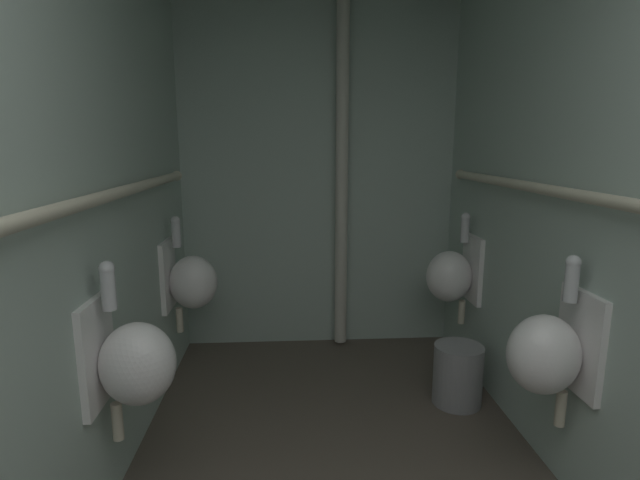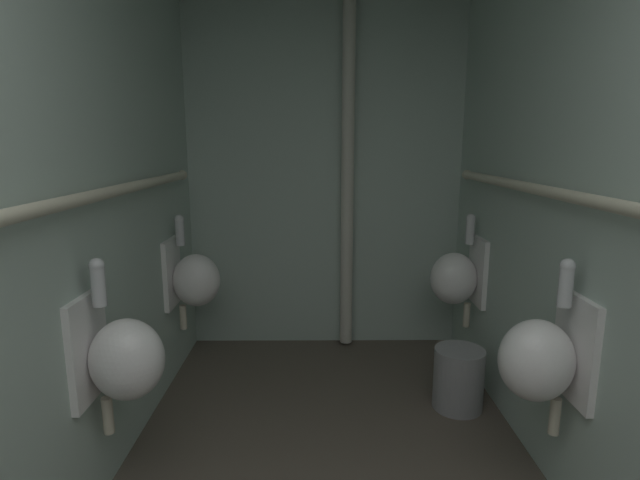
# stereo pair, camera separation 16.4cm
# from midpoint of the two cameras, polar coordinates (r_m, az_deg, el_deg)

# --- Properties ---
(wall_left) EXTENTS (0.06, 3.68, 2.64)m
(wall_left) POSITION_cam_midpoint_polar(r_m,az_deg,el_deg) (2.05, -29.56, 3.97)
(wall_left) COLOR #AFC4B7
(wall_left) RESTS_ON ground
(wall_right) EXTENTS (0.06, 3.68, 2.64)m
(wall_right) POSITION_cam_midpoint_polar(r_m,az_deg,el_deg) (2.19, 28.86, 4.40)
(wall_right) COLOR #AFC4B7
(wall_right) RESTS_ON ground
(wall_back) EXTENTS (2.13, 0.06, 2.64)m
(wall_back) POSITION_cam_midpoint_polar(r_m,az_deg,el_deg) (3.65, -1.50, 7.98)
(wall_back) COLOR #AFC4B7
(wall_back) RESTS_ON ground
(urinal_left_mid) EXTENTS (0.32, 0.30, 0.76)m
(urinal_left_mid) POSITION_cam_midpoint_polar(r_m,az_deg,el_deg) (2.17, -23.19, -12.92)
(urinal_left_mid) COLOR white
(urinal_left_far) EXTENTS (0.32, 0.30, 0.76)m
(urinal_left_far) POSITION_cam_midpoint_polar(r_m,az_deg,el_deg) (3.23, -16.38, -4.57)
(urinal_left_far) COLOR white
(urinal_right_mid) EXTENTS (0.32, 0.30, 0.76)m
(urinal_right_mid) POSITION_cam_midpoint_polar(r_m,az_deg,el_deg) (2.26, 23.24, -11.93)
(urinal_right_mid) COLOR white
(urinal_right_far) EXTENTS (0.32, 0.30, 0.76)m
(urinal_right_far) POSITION_cam_midpoint_polar(r_m,az_deg,el_deg) (3.34, 13.84, -3.96)
(urinal_right_far) COLOR white
(supply_pipe_left) EXTENTS (0.06, 2.95, 0.06)m
(supply_pipe_left) POSITION_cam_midpoint_polar(r_m,az_deg,el_deg) (1.98, -27.68, 3.93)
(supply_pipe_left) COLOR beige
(supply_pipe_right) EXTENTS (0.06, 2.97, 0.06)m
(supply_pipe_right) POSITION_cam_midpoint_polar(r_m,az_deg,el_deg) (2.12, 27.06, 4.41)
(supply_pipe_right) COLOR beige
(standpipe_back_wall) EXTENTS (0.09, 0.09, 2.59)m
(standpipe_back_wall) POSITION_cam_midpoint_polar(r_m,az_deg,el_deg) (3.56, 1.23, 7.89)
(standpipe_back_wall) COLOR beige
(standpipe_back_wall) RESTS_ON ground
(waste_bin) EXTENTS (0.29, 0.29, 0.36)m
(waste_bin) POSITION_cam_midpoint_polar(r_m,az_deg,el_deg) (3.08, 14.27, -15.00)
(waste_bin) COLOR gray
(waste_bin) RESTS_ON ground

